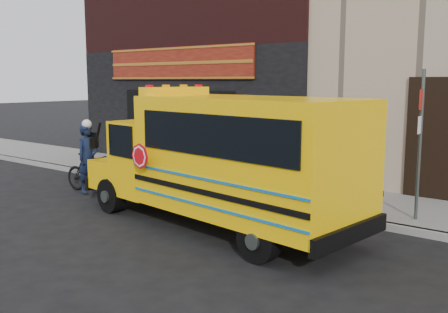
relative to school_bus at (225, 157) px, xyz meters
name	(u,v)px	position (x,y,z in m)	size (l,w,h in m)	color
ground	(177,228)	(-0.82, -0.58, -1.51)	(120.00, 120.00, 0.00)	black
curb	(248,201)	(-0.82, 2.02, -1.43)	(40.00, 0.20, 0.15)	gray
sidewalk	(280,191)	(-0.82, 3.52, -1.43)	(40.00, 3.00, 0.15)	#63615C
school_bus	(225,157)	(0.00, 0.00, 0.00)	(7.12, 3.01, 2.92)	black
sign_pole	(420,142)	(3.06, 2.64, 0.30)	(0.07, 0.29, 3.29)	#474F4B
bicycle	(90,173)	(-5.01, 0.42, -0.97)	(0.51, 1.81, 1.09)	black
cyclist	(88,160)	(-4.97, 0.35, -0.57)	(0.68, 0.45, 1.87)	black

